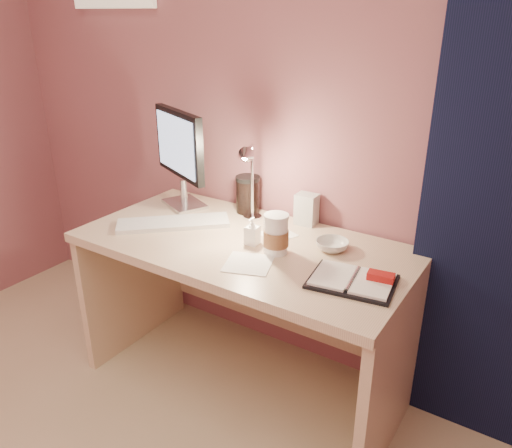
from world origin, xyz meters
The scene contains 13 objects.
desk centered at (0.00, 1.45, 0.50)m, with size 1.40×0.70×0.73m.
monitor centered at (-0.48, 1.57, 1.01)m, with size 0.41×0.23×0.47m.
keyboard centered at (-0.36, 1.35, 0.74)m, with size 0.49×0.15×0.02m, color silver.
planner centered at (0.52, 1.31, 0.74)m, with size 0.32×0.26×0.05m.
paper_a centered at (0.13, 1.23, 0.73)m, with size 0.17×0.17×0.00m, color white.
paper_b centered at (0.08, 1.52, 0.73)m, with size 0.13×0.13×0.00m, color white.
coffee_cup centered at (0.16, 1.37, 0.81)m, with size 0.10×0.10×0.16m.
clear_cup centered at (0.15, 1.37, 0.80)m, with size 0.08×0.08×0.14m, color white.
bowl centered at (0.34, 1.51, 0.75)m, with size 0.13×0.13×0.04m, color silver.
lotion_bottle centered at (0.04, 1.38, 0.79)m, with size 0.05×0.05×0.12m, color white.
dark_jar centered at (-0.17, 1.67, 0.81)m, with size 0.11×0.11×0.16m, color black.
product_box centered at (0.13, 1.69, 0.80)m, with size 0.09×0.07×0.14m, color silver.
desk_lamp centered at (-0.14, 1.52, 0.96)m, with size 0.14×0.23×0.37m.
Camera 1 is at (1.06, -0.17, 1.61)m, focal length 35.00 mm.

